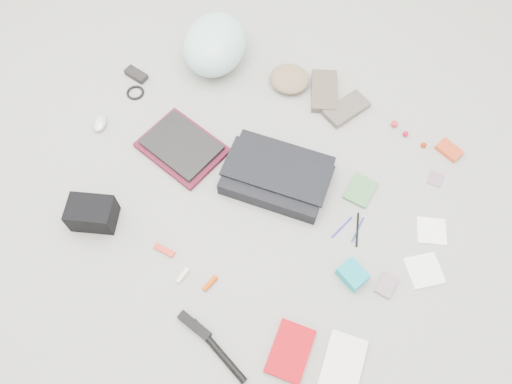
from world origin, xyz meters
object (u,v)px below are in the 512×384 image
at_px(accordion_wallet, 353,274).
at_px(book_red, 290,351).
at_px(messenger_bag, 277,176).
at_px(laptop, 181,145).
at_px(camera_bag, 92,213).
at_px(bike_helmet, 215,44).

bearing_deg(accordion_wallet, book_red, -79.84).
distance_m(messenger_bag, laptop, 0.43).
bearing_deg(book_red, laptop, 138.45).
distance_m(laptop, accordion_wallet, 0.87).
relative_size(laptop, book_red, 1.53).
bearing_deg(camera_bag, book_red, -28.30).
height_order(messenger_bag, book_red, messenger_bag).
relative_size(messenger_bag, camera_bag, 2.36).
bearing_deg(accordion_wallet, camera_bag, -141.99).
height_order(messenger_bag, bike_helmet, bike_helmet).
distance_m(laptop, book_red, 0.94).
relative_size(book_red, accordion_wallet, 1.95).
bearing_deg(messenger_bag, book_red, -67.08).
bearing_deg(bike_helmet, laptop, -90.56).
relative_size(laptop, camera_bag, 1.71).
height_order(book_red, accordion_wallet, accordion_wallet).
relative_size(bike_helmet, book_red, 1.83).
distance_m(camera_bag, book_red, 0.91).
bearing_deg(camera_bag, laptop, 51.58).
distance_m(bike_helmet, book_red, 1.37).
xyz_separation_m(messenger_bag, camera_bag, (-0.56, -0.48, 0.02)).
bearing_deg(laptop, book_red, -22.30).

